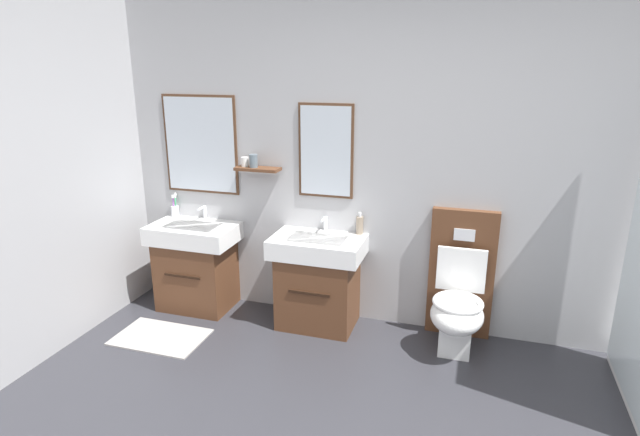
# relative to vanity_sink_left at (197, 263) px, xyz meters

# --- Properties ---
(wall_back) EXTENTS (5.10, 0.27, 2.55)m
(wall_back) POSITION_rel_vanity_sink_left_xyz_m (1.81, 0.26, 0.89)
(wall_back) COLOR #A8A8AA
(wall_back) RESTS_ON ground
(bath_mat) EXTENTS (0.68, 0.44, 0.01)m
(bath_mat) POSITION_rel_vanity_sink_left_xyz_m (-0.00, -0.59, -0.38)
(bath_mat) COLOR #9E9993
(bath_mat) RESTS_ON ground
(vanity_sink_left) EXTENTS (0.71, 0.48, 0.74)m
(vanity_sink_left) POSITION_rel_vanity_sink_left_xyz_m (0.00, 0.00, 0.00)
(vanity_sink_left) COLOR #56331E
(vanity_sink_left) RESTS_ON ground
(tap_on_left_sink) EXTENTS (0.03, 0.13, 0.11)m
(tap_on_left_sink) POSITION_rel_vanity_sink_left_xyz_m (-0.00, 0.17, 0.42)
(tap_on_left_sink) COLOR silver
(tap_on_left_sink) RESTS_ON vanity_sink_left
(vanity_sink_right) EXTENTS (0.71, 0.48, 0.74)m
(vanity_sink_right) POSITION_rel_vanity_sink_left_xyz_m (1.08, 0.00, 0.00)
(vanity_sink_right) COLOR #56331E
(vanity_sink_right) RESTS_ON ground
(tap_on_right_sink) EXTENTS (0.03, 0.13, 0.11)m
(tap_on_right_sink) POSITION_rel_vanity_sink_left_xyz_m (1.08, 0.17, 0.42)
(tap_on_right_sink) COLOR silver
(tap_on_right_sink) RESTS_ON vanity_sink_right
(toilet) EXTENTS (0.48, 0.62, 1.00)m
(toilet) POSITION_rel_vanity_sink_left_xyz_m (2.16, -0.00, -0.01)
(toilet) COLOR #56331E
(toilet) RESTS_ON ground
(toothbrush_cup) EXTENTS (0.07, 0.07, 0.21)m
(toothbrush_cup) POSITION_rel_vanity_sink_left_xyz_m (-0.28, 0.16, 0.41)
(toothbrush_cup) COLOR silver
(toothbrush_cup) RESTS_ON vanity_sink_left
(soap_dispenser) EXTENTS (0.06, 0.06, 0.18)m
(soap_dispenser) POSITION_rel_vanity_sink_left_xyz_m (1.37, 0.17, 0.42)
(soap_dispenser) COLOR gray
(soap_dispenser) RESTS_ON vanity_sink_right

